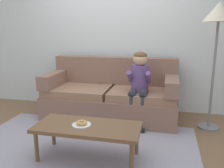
{
  "coord_description": "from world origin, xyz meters",
  "views": [
    {
      "loc": [
        0.98,
        -2.85,
        1.43
      ],
      "look_at": [
        0.23,
        0.45,
        0.65
      ],
      "focal_mm": 38.65,
      "sensor_mm": 36.0,
      "label": 1
    }
  ],
  "objects": [
    {
      "name": "floor_lamp",
      "position": [
        1.63,
        0.7,
        1.53
      ],
      "size": [
        0.42,
        0.42,
        1.78
      ],
      "color": "slate",
      "rests_on": "ground"
    },
    {
      "name": "donut",
      "position": [
        0.11,
        -0.52,
        0.43
      ],
      "size": [
        0.16,
        0.16,
        0.04
      ],
      "primitive_type": "torus",
      "rotation": [
        0.0,
        0.0,
        1.13
      ],
      "color": "tan",
      "rests_on": "plate"
    },
    {
      "name": "wall_back",
      "position": [
        0.0,
        1.4,
        1.4
      ],
      "size": [
        8.0,
        0.1,
        2.8
      ],
      "primitive_type": "cube",
      "color": "silver",
      "rests_on": "ground"
    },
    {
      "name": "area_rug",
      "position": [
        0.0,
        -0.25,
        0.01
      ],
      "size": [
        2.83,
        1.73,
        0.01
      ],
      "primitive_type": "cube",
      "color": "#9993A3",
      "rests_on": "ground"
    },
    {
      "name": "coffee_table",
      "position": [
        0.17,
        -0.5,
        0.36
      ],
      "size": [
        1.16,
        0.52,
        0.4
      ],
      "color": "brown",
      "rests_on": "ground"
    },
    {
      "name": "couch",
      "position": [
        0.12,
        0.85,
        0.35
      ],
      "size": [
        2.1,
        0.9,
        0.96
      ],
      "color": "#846051",
      "rests_on": "ground"
    },
    {
      "name": "person_child",
      "position": [
        0.6,
        0.64,
        0.67
      ],
      "size": [
        0.34,
        0.58,
        1.1
      ],
      "color": "#664C84",
      "rests_on": "ground"
    },
    {
      "name": "ground",
      "position": [
        0.0,
        0.0,
        0.0
      ],
      "size": [
        10.0,
        10.0,
        0.0
      ],
      "primitive_type": "plane",
      "color": "brown"
    },
    {
      "name": "plate",
      "position": [
        0.11,
        -0.52,
        0.4
      ],
      "size": [
        0.21,
        0.21,
        0.01
      ],
      "primitive_type": "cylinder",
      "color": "white",
      "rests_on": "coffee_table"
    }
  ]
}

